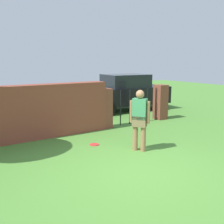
{
  "coord_description": "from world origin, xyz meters",
  "views": [
    {
      "loc": [
        -3.4,
        -4.28,
        2.37
      ],
      "look_at": [
        0.47,
        1.67,
        1.0
      ],
      "focal_mm": 43.13,
      "sensor_mm": 36.0,
      "label": 1
    }
  ],
  "objects": [
    {
      "name": "person",
      "position": [
        0.95,
        1.08,
        0.9
      ],
      "size": [
        0.39,
        0.45,
        1.62
      ],
      "rotation": [
        0.0,
        0.0,
        2.2
      ],
      "color": "#9E704C",
      "rests_on": "ground"
    },
    {
      "name": "car",
      "position": [
        4.09,
        6.05,
        0.86
      ],
      "size": [
        4.31,
        2.15,
        1.72
      ],
      "rotation": [
        0.0,
        0.0,
        -0.07
      ],
      "color": "black",
      "rests_on": "ground"
    },
    {
      "name": "frisbee_red",
      "position": [
        0.18,
        2.15,
        0.01
      ],
      "size": [
        0.27,
        0.27,
        0.02
      ],
      "primitive_type": "cylinder",
      "color": "red",
      "rests_on": "ground"
    },
    {
      "name": "fence_gate",
      "position": [
        2.81,
        3.7,
        0.7
      ],
      "size": [
        3.12,
        0.44,
        1.4
      ],
      "color": "brown",
      "rests_on": "ground"
    },
    {
      "name": "brick_wall",
      "position": [
        -1.5,
        3.7,
        0.83
      ],
      "size": [
        5.74,
        0.5,
        1.65
      ],
      "primitive_type": "cube",
      "color": "brown",
      "rests_on": "ground"
    },
    {
      "name": "ground_plane",
      "position": [
        0.0,
        0.0,
        0.0
      ],
      "size": [
        40.0,
        40.0,
        0.0
      ],
      "primitive_type": "plane",
      "color": "#4C8433"
    }
  ]
}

